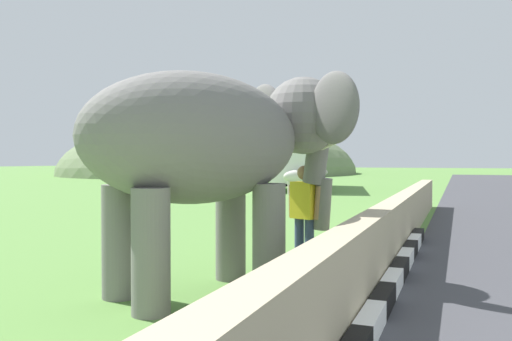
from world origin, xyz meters
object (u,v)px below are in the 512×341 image
object	(u,v)px
person_handler	(304,212)
cow_mid	(309,174)
bus_white	(301,154)
elephant	(219,143)
cow_near	(299,177)

from	to	relation	value
person_handler	cow_mid	size ratio (longest dim) A/B	0.86
bus_white	person_handler	bearing A→B (deg)	-163.34
elephant	cow_near	bearing A→B (deg)	13.55
elephant	cow_near	world-z (taller)	elephant
person_handler	cow_mid	bearing A→B (deg)	15.36
person_handler	cow_mid	distance (m)	22.60
person_handler	cow_mid	world-z (taller)	person_handler
elephant	bus_white	bearing A→B (deg)	13.96
elephant	bus_white	distance (m)	24.24
person_handler	cow_near	xyz separation A→B (m)	(17.07, 5.21, -0.06)
elephant	person_handler	world-z (taller)	elephant
elephant	person_handler	size ratio (longest dim) A/B	2.39
cow_mid	elephant	bearing A→B (deg)	-167.29
cow_near	elephant	bearing A→B (deg)	-166.45
bus_white	cow_mid	world-z (taller)	bus_white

